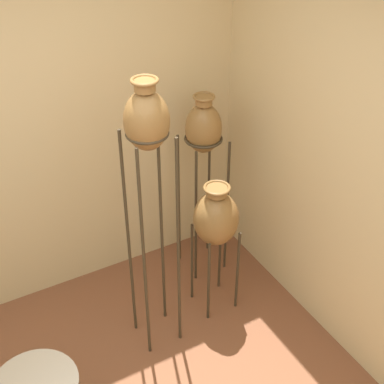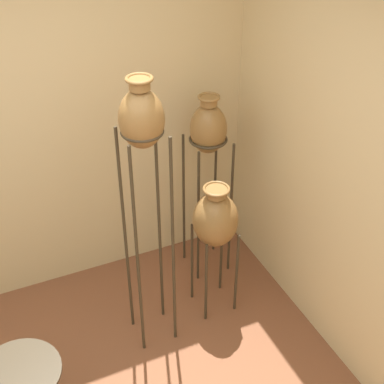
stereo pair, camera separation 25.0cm
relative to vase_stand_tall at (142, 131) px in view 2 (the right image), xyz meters
name	(u,v)px [view 2 (the right image)]	position (x,y,z in m)	size (l,w,h in m)	color
vase_stand_tall	(142,131)	(0.00, 0.00, 0.00)	(0.26, 0.26, 1.92)	#382D1E
vase_stand_medium	(208,134)	(0.65, 0.50, -0.40)	(0.29, 0.29, 1.50)	#382D1E
vase_stand_short	(215,220)	(0.51, 0.07, -0.82)	(0.31, 0.31, 1.05)	#382D1E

